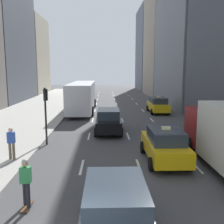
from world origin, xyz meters
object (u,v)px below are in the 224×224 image
(sedan_silver_behind, at_px, (115,211))
(traffic_light_pole, at_px, (46,107))
(sedan_black_near, at_px, (108,120))
(city_bus, at_px, (82,96))
(skateboarder, at_px, (26,181))
(taxi_lead, at_px, (158,105))
(taxi_second, at_px, (165,145))
(pedestrian_mid_block, at_px, (11,142))

(sedan_silver_behind, relative_size, traffic_light_pole, 1.27)
(sedan_black_near, distance_m, city_bus, 10.70)
(skateboarder, relative_size, traffic_light_pole, 0.48)
(skateboarder, bearing_deg, sedan_black_near, 75.10)
(taxi_lead, distance_m, taxi_second, 15.64)
(pedestrian_mid_block, xyz_separation_m, traffic_light_pole, (1.07, 3.25, 1.34))
(taxi_lead, height_order, city_bus, city_bus)
(sedan_black_near, bearing_deg, pedestrian_mid_block, -127.79)
(taxi_second, relative_size, skateboarder, 2.52)
(sedan_black_near, distance_m, pedestrian_mid_block, 8.20)
(taxi_second, height_order, city_bus, city_bus)
(taxi_second, relative_size, pedestrian_mid_block, 2.67)
(city_bus, xyz_separation_m, traffic_light_pole, (-1.14, -13.51, 0.62))
(sedan_silver_behind, distance_m, skateboarder, 3.51)
(sedan_silver_behind, xyz_separation_m, city_bus, (-2.81, 23.25, 0.88))
(pedestrian_mid_block, bearing_deg, sedan_black_near, 52.21)
(taxi_lead, bearing_deg, city_bus, 169.98)
(taxi_lead, relative_size, city_bus, 0.38)
(taxi_lead, xyz_separation_m, city_bus, (-8.41, 1.49, 0.91))
(taxi_second, distance_m, pedestrian_mid_block, 7.83)
(pedestrian_mid_block, bearing_deg, skateboarder, -65.67)
(sedan_black_near, relative_size, skateboarder, 2.83)
(taxi_second, height_order, pedestrian_mid_block, taxi_second)
(city_bus, height_order, pedestrian_mid_block, city_bus)
(traffic_light_pole, bearing_deg, taxi_lead, 51.54)
(sedan_black_near, height_order, pedestrian_mid_block, pedestrian_mid_block)
(pedestrian_mid_block, bearing_deg, taxi_lead, 55.18)
(taxi_lead, xyz_separation_m, traffic_light_pole, (-9.55, -12.02, 1.53))
(taxi_lead, bearing_deg, sedan_black_near, -122.49)
(sedan_black_near, xyz_separation_m, city_bus, (-2.81, 10.28, 0.88))
(taxi_second, distance_m, sedan_black_near, 7.17)
(skateboarder, bearing_deg, taxi_second, 37.92)
(taxi_second, relative_size, city_bus, 0.38)
(skateboarder, height_order, pedestrian_mid_block, pedestrian_mid_block)
(sedan_silver_behind, height_order, traffic_light_pole, traffic_light_pole)
(taxi_second, xyz_separation_m, traffic_light_pole, (-6.75, 3.37, 1.53))
(city_bus, xyz_separation_m, pedestrian_mid_block, (-2.21, -16.76, -0.72))
(taxi_lead, xyz_separation_m, sedan_silver_behind, (-5.60, -21.77, 0.03))
(city_bus, relative_size, skateboarder, 6.65)
(sedan_black_near, distance_m, traffic_light_pole, 5.32)
(sedan_black_near, bearing_deg, traffic_light_pole, -140.73)
(taxi_lead, height_order, sedan_black_near, taxi_lead)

